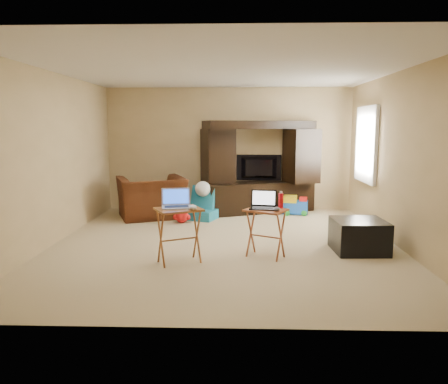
{
  "coord_description": "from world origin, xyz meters",
  "views": [
    {
      "loc": [
        0.19,
        -6.27,
        1.71
      ],
      "look_at": [
        0.0,
        -0.2,
        0.8
      ],
      "focal_mm": 35.0,
      "sensor_mm": 36.0,
      "label": 1
    }
  ],
  "objects_px": {
    "laptop_right": "(263,200)",
    "water_bottle": "(281,201)",
    "child_rocker": "(202,203)",
    "recliner": "(152,198)",
    "television": "(259,168)",
    "mouse_left": "(193,207)",
    "mouse_right": "(277,209)",
    "plush_toy": "(182,213)",
    "tray_table_right": "(266,233)",
    "push_toy": "(295,205)",
    "tray_table_left": "(179,236)",
    "ottoman": "(359,236)",
    "laptop_left": "(176,199)",
    "entertainment_center": "(259,167)"
  },
  "relations": [
    {
      "from": "recliner",
      "to": "laptop_left",
      "type": "height_order",
      "value": "laptop_left"
    },
    {
      "from": "tray_table_left",
      "to": "plush_toy",
      "type": "bearing_deg",
      "value": 69.78
    },
    {
      "from": "plush_toy",
      "to": "tray_table_left",
      "type": "bearing_deg",
      "value": -83.48
    },
    {
      "from": "recliner",
      "to": "push_toy",
      "type": "xyz_separation_m",
      "value": [
        2.75,
        0.4,
        -0.19
      ]
    },
    {
      "from": "mouse_right",
      "to": "water_bottle",
      "type": "bearing_deg",
      "value": 70.71
    },
    {
      "from": "recliner",
      "to": "laptop_left",
      "type": "xyz_separation_m",
      "value": [
        0.86,
        -2.72,
        0.43
      ]
    },
    {
      "from": "child_rocker",
      "to": "mouse_right",
      "type": "height_order",
      "value": "mouse_right"
    },
    {
      "from": "laptop_left",
      "to": "television",
      "type": "bearing_deg",
      "value": 60.67
    },
    {
      "from": "child_rocker",
      "to": "tray_table_right",
      "type": "xyz_separation_m",
      "value": [
        1.03,
        -2.35,
        0.01
      ]
    },
    {
      "from": "tray_table_right",
      "to": "laptop_right",
      "type": "height_order",
      "value": "laptop_right"
    },
    {
      "from": "recliner",
      "to": "laptop_right",
      "type": "height_order",
      "value": "laptop_right"
    },
    {
      "from": "mouse_left",
      "to": "mouse_right",
      "type": "xyz_separation_m",
      "value": [
        1.05,
        0.23,
        -0.06
      ]
    },
    {
      "from": "laptop_right",
      "to": "water_bottle",
      "type": "distance_m",
      "value": 0.25
    },
    {
      "from": "tray_table_left",
      "to": "child_rocker",
      "type": "bearing_deg",
      "value": 61.5
    },
    {
      "from": "television",
      "to": "recliner",
      "type": "bearing_deg",
      "value": 24.66
    },
    {
      "from": "television",
      "to": "recliner",
      "type": "xyz_separation_m",
      "value": [
        -2.06,
        -0.85,
        -0.49
      ]
    },
    {
      "from": "laptop_right",
      "to": "push_toy",
      "type": "bearing_deg",
      "value": 82.62
    },
    {
      "from": "tray_table_left",
      "to": "mouse_right",
      "type": "distance_m",
      "value": 1.29
    },
    {
      "from": "laptop_right",
      "to": "television",
      "type": "bearing_deg",
      "value": 96.4
    },
    {
      "from": "entertainment_center",
      "to": "mouse_left",
      "type": "relative_size",
      "value": 15.68
    },
    {
      "from": "ottoman",
      "to": "laptop_right",
      "type": "height_order",
      "value": "laptop_right"
    },
    {
      "from": "plush_toy",
      "to": "push_toy",
      "type": "distance_m",
      "value": 2.28
    },
    {
      "from": "laptop_right",
      "to": "child_rocker",
      "type": "bearing_deg",
      "value": 121.15
    },
    {
      "from": "tray_table_left",
      "to": "tray_table_right",
      "type": "bearing_deg",
      "value": -12.76
    },
    {
      "from": "laptop_left",
      "to": "water_bottle",
      "type": "xyz_separation_m",
      "value": [
        1.34,
        0.33,
        -0.08
      ]
    },
    {
      "from": "tray_table_right",
      "to": "laptop_right",
      "type": "bearing_deg",
      "value": -177.23
    },
    {
      "from": "laptop_left",
      "to": "entertainment_center",
      "type": "bearing_deg",
      "value": 59.55
    },
    {
      "from": "water_bottle",
      "to": "plush_toy",
      "type": "bearing_deg",
      "value": 128.83
    },
    {
      "from": "child_rocker",
      "to": "laptop_right",
      "type": "height_order",
      "value": "laptop_right"
    },
    {
      "from": "laptop_right",
      "to": "water_bottle",
      "type": "relative_size",
      "value": 1.7
    },
    {
      "from": "ottoman",
      "to": "laptop_left",
      "type": "distance_m",
      "value": 2.57
    },
    {
      "from": "child_rocker",
      "to": "mouse_left",
      "type": "relative_size",
      "value": 4.37
    },
    {
      "from": "push_toy",
      "to": "television",
      "type": "bearing_deg",
      "value": 157.09
    },
    {
      "from": "recliner",
      "to": "laptop_left",
      "type": "relative_size",
      "value": 3.24
    },
    {
      "from": "ottoman",
      "to": "push_toy",
      "type": "bearing_deg",
      "value": 102.22
    },
    {
      "from": "plush_toy",
      "to": "ottoman",
      "type": "distance_m",
      "value": 3.18
    },
    {
      "from": "child_rocker",
      "to": "recliner",
      "type": "bearing_deg",
      "value": -166.96
    },
    {
      "from": "mouse_left",
      "to": "laptop_right",
      "type": "bearing_deg",
      "value": 22.64
    },
    {
      "from": "child_rocker",
      "to": "laptop_right",
      "type": "xyz_separation_m",
      "value": [
        0.99,
        -2.33,
        0.45
      ]
    },
    {
      "from": "ottoman",
      "to": "laptop_left",
      "type": "xyz_separation_m",
      "value": [
        -2.44,
        -0.55,
        0.6
      ]
    },
    {
      "from": "entertainment_center",
      "to": "tray_table_right",
      "type": "distance_m",
      "value": 3.16
    },
    {
      "from": "mouse_left",
      "to": "tray_table_left",
      "type": "bearing_deg",
      "value": 159.78
    },
    {
      "from": "child_rocker",
      "to": "laptop_left",
      "type": "height_order",
      "value": "laptop_left"
    },
    {
      "from": "tray_table_left",
      "to": "laptop_right",
      "type": "height_order",
      "value": "laptop_right"
    },
    {
      "from": "laptop_right",
      "to": "ottoman",
      "type": "bearing_deg",
      "value": 20.22
    },
    {
      "from": "television",
      "to": "push_toy",
      "type": "distance_m",
      "value": 1.07
    },
    {
      "from": "television",
      "to": "push_toy",
      "type": "xyz_separation_m",
      "value": [
        0.69,
        -0.46,
        -0.68
      ]
    },
    {
      "from": "television",
      "to": "ottoman",
      "type": "bearing_deg",
      "value": 114.54
    },
    {
      "from": "water_bottle",
      "to": "laptop_right",
      "type": "bearing_deg",
      "value": -165.96
    },
    {
      "from": "plush_toy",
      "to": "television",
      "type": "bearing_deg",
      "value": 42.06
    }
  ]
}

